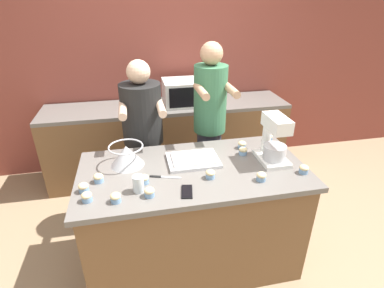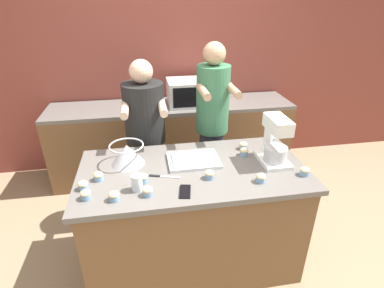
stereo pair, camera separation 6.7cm
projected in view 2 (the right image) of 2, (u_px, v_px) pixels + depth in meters
name	position (u px, v px, depth m)	size (l,w,h in m)	color
ground_plane	(193.00, 257.00, 2.59)	(16.00, 16.00, 0.00)	#937A5B
back_wall	(167.00, 59.00, 3.56)	(10.00, 0.06, 2.70)	brown
island_counter	(193.00, 216.00, 2.39)	(1.66, 0.84, 0.90)	brown
back_counter	(173.00, 140.00, 3.65)	(2.80, 0.60, 0.90)	brown
person_left	(146.00, 143.00, 2.74)	(0.37, 0.52, 1.57)	#33384C
person_right	(212.00, 130.00, 2.80)	(0.32, 0.49, 1.69)	#33384C
stand_mixer	(275.00, 143.00, 2.21)	(0.20, 0.30, 0.36)	white
mixing_bowl	(127.00, 154.00, 2.21)	(0.26, 0.26, 0.16)	#BCBCC1
baking_tray	(193.00, 160.00, 2.27)	(0.39, 0.29, 0.04)	silver
microwave_oven	(190.00, 92.00, 3.42)	(0.51, 0.40, 0.28)	silver
cell_phone	(185.00, 191.00, 1.92)	(0.10, 0.15, 0.01)	black
drinking_glass	(137.00, 183.00, 1.92)	(0.07, 0.07, 0.11)	silver
knife	(163.00, 176.00, 2.09)	(0.21, 0.08, 0.01)	#BCBCC1
cupcake_0	(98.00, 176.00, 2.04)	(0.07, 0.07, 0.06)	#759EC6
cupcake_1	(83.00, 185.00, 1.94)	(0.07, 0.07, 0.06)	#759EC6
cupcake_2	(147.00, 191.00, 1.88)	(0.07, 0.07, 0.06)	#759EC6
cupcake_3	(243.00, 145.00, 2.45)	(0.07, 0.07, 0.06)	#759EC6
cupcake_4	(114.00, 196.00, 1.84)	(0.07, 0.07, 0.06)	#759EC6
cupcake_5	(305.00, 171.00, 2.10)	(0.07, 0.07, 0.06)	#759EC6
cupcake_6	(261.00, 178.00, 2.02)	(0.07, 0.07, 0.06)	#759EC6
cupcake_7	(244.00, 152.00, 2.35)	(0.07, 0.07, 0.06)	#759EC6
cupcake_8	(86.00, 195.00, 1.85)	(0.07, 0.07, 0.06)	#759EC6
cupcake_9	(143.00, 178.00, 2.02)	(0.07, 0.07, 0.06)	#759EC6
cupcake_10	(271.00, 138.00, 2.57)	(0.07, 0.07, 0.06)	#759EC6
cupcake_11	(209.00, 174.00, 2.06)	(0.07, 0.07, 0.06)	#759EC6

